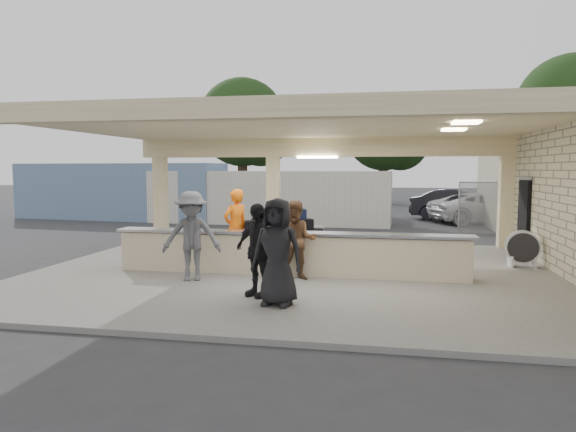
% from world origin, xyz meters
% --- Properties ---
extents(ground, '(120.00, 120.00, 0.00)m').
position_xyz_m(ground, '(0.00, 0.00, 0.00)').
color(ground, '#2A2A2C').
rests_on(ground, ground).
extents(pavilion, '(12.01, 10.00, 3.55)m').
position_xyz_m(pavilion, '(0.21, 0.66, 1.35)').
color(pavilion, '#65625D').
rests_on(pavilion, ground).
extents(baggage_counter, '(8.20, 0.58, 0.98)m').
position_xyz_m(baggage_counter, '(0.00, -0.50, 0.59)').
color(baggage_counter, beige).
rests_on(baggage_counter, pavilion).
extents(luggage_cart, '(2.67, 2.00, 1.40)m').
position_xyz_m(luggage_cart, '(-0.47, 0.62, 0.86)').
color(luggage_cart, silver).
rests_on(luggage_cart, pavilion).
extents(drum_fan, '(0.84, 0.45, 0.90)m').
position_xyz_m(drum_fan, '(5.50, 1.46, 0.58)').
color(drum_fan, silver).
rests_on(drum_fan, pavilion).
extents(baggage_handler, '(0.72, 0.79, 1.91)m').
position_xyz_m(baggage_handler, '(-1.48, 0.30, 1.06)').
color(baggage_handler, orange).
rests_on(baggage_handler, pavilion).
extents(passenger_a, '(0.87, 0.46, 1.72)m').
position_xyz_m(passenger_a, '(0.29, -1.00, 0.96)').
color(passenger_a, brown).
rests_on(passenger_a, pavilion).
extents(passenger_b, '(1.09, 0.82, 1.77)m').
position_xyz_m(passenger_b, '(-0.19, -2.61, 0.98)').
color(passenger_b, black).
rests_on(passenger_b, pavilion).
extents(passenger_c, '(1.32, 0.75, 1.93)m').
position_xyz_m(passenger_c, '(-1.93, -1.50, 1.06)').
color(passenger_c, '#505055').
rests_on(passenger_c, pavilion).
extents(passenger_d, '(0.97, 0.51, 1.90)m').
position_xyz_m(passenger_d, '(0.31, -3.15, 1.05)').
color(passenger_d, black).
rests_on(passenger_d, pavilion).
extents(car_white_a, '(5.48, 4.01, 1.42)m').
position_xyz_m(car_white_a, '(6.74, 13.14, 0.71)').
color(car_white_a, silver).
rests_on(car_white_a, ground).
extents(car_dark, '(4.87, 2.70, 1.54)m').
position_xyz_m(car_dark, '(5.77, 14.23, 0.77)').
color(car_dark, black).
rests_on(car_dark, ground).
extents(container_white, '(11.22, 2.67, 2.41)m').
position_xyz_m(container_white, '(-3.14, 11.19, 1.21)').
color(container_white, silver).
rests_on(container_white, ground).
extents(container_blue, '(10.90, 3.58, 2.78)m').
position_xyz_m(container_blue, '(-10.99, 11.90, 1.39)').
color(container_blue, '#6985A8').
rests_on(container_blue, ground).
extents(tree_left, '(6.60, 6.30, 9.00)m').
position_xyz_m(tree_left, '(-7.68, 24.16, 5.59)').
color(tree_left, '#382619').
rests_on(tree_left, ground).
extents(tree_mid, '(6.00, 5.60, 8.00)m').
position_xyz_m(tree_mid, '(2.32, 26.16, 4.96)').
color(tree_mid, '#382619').
rests_on(tree_mid, ground).
extents(tree_right, '(7.20, 7.00, 10.00)m').
position_xyz_m(tree_right, '(14.32, 25.16, 6.21)').
color(tree_right, '#382619').
rests_on(tree_right, ground).
extents(adjacent_building, '(6.00, 8.00, 3.20)m').
position_xyz_m(adjacent_building, '(9.50, 10.00, 1.60)').
color(adjacent_building, '#BEB597').
rests_on(adjacent_building, ground).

